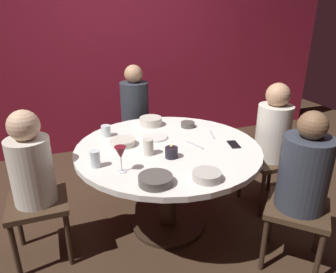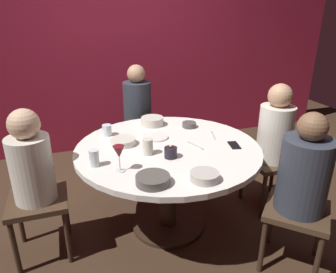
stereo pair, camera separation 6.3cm
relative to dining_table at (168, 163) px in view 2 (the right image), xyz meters
name	(u,v)px [view 2 (the right image)]	position (x,y,z in m)	size (l,w,h in m)	color
ground_plane	(168,225)	(0.00, 0.00, -0.59)	(8.00, 8.00, 0.00)	#382619
back_wall	(119,45)	(0.00, 1.88, 0.71)	(6.00, 0.10, 2.60)	maroon
dining_table	(168,163)	(0.00, 0.00, 0.00)	(1.41, 1.41, 0.73)	silver
seated_diner_left	(32,169)	(-0.97, 0.00, 0.11)	(0.40, 0.40, 1.13)	#3F2D1E
seated_diner_back	(138,110)	(0.00, 0.99, 0.14)	(0.40, 0.40, 1.20)	#3F2D1E
seated_diner_right	(275,134)	(0.97, 0.00, 0.12)	(0.40, 0.40, 1.15)	#3F2D1E
seated_diner_front_right	(303,177)	(0.69, -0.69, 0.11)	(0.57, 0.57, 1.14)	#3F2D1E
candle_holder	(171,152)	(-0.04, -0.19, 0.18)	(0.09, 0.09, 0.10)	black
wine_glass	(119,153)	(-0.42, -0.28, 0.27)	(0.08, 0.08, 0.18)	silver
dinner_plate	(155,137)	(-0.04, 0.19, 0.15)	(0.21, 0.21, 0.01)	silver
cell_phone	(234,145)	(0.49, -0.15, 0.14)	(0.07, 0.14, 0.01)	black
bowl_serving_large	(205,176)	(0.05, -0.56, 0.17)	(0.18, 0.18, 0.05)	#B2ADA3
bowl_salad_center	(123,142)	(-0.32, 0.14, 0.16)	(0.19, 0.19, 0.05)	beige
bowl_small_white	(152,121)	(0.02, 0.49, 0.18)	(0.20, 0.20, 0.07)	beige
bowl_sauce_side	(189,125)	(0.31, 0.34, 0.16)	(0.12, 0.12, 0.05)	#4C4742
bowl_rice_portion	(153,180)	(-0.26, -0.50, 0.17)	(0.21, 0.21, 0.05)	#4C4742
cup_near_candle	(107,130)	(-0.41, 0.37, 0.19)	(0.08, 0.08, 0.09)	silver
cup_by_left_diner	(94,158)	(-0.57, -0.15, 0.20)	(0.06, 0.06, 0.12)	silver
cup_by_right_diner	(148,147)	(-0.18, -0.09, 0.20)	(0.08, 0.08, 0.12)	beige
fork_near_plate	(213,135)	(0.42, 0.09, 0.14)	(0.02, 0.18, 0.01)	#B7B7BC
knife_near_plate	(195,145)	(0.20, -0.06, 0.14)	(0.02, 0.18, 0.01)	#B7B7BC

